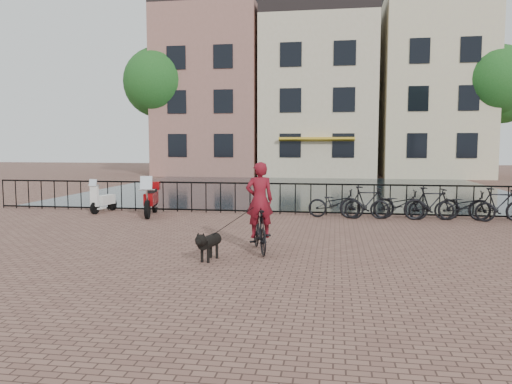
# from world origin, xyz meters

# --- Properties ---
(ground) EXTENTS (100.00, 100.00, 0.00)m
(ground) POSITION_xyz_m (0.00, 0.00, 0.00)
(ground) COLOR brown
(ground) RESTS_ON ground
(canal_water) EXTENTS (20.00, 20.00, 0.00)m
(canal_water) POSITION_xyz_m (0.00, 17.30, 0.00)
(canal_water) COLOR black
(canal_water) RESTS_ON ground
(railing) EXTENTS (20.00, 0.05, 1.02)m
(railing) POSITION_xyz_m (0.00, 8.00, 0.50)
(railing) COLOR black
(railing) RESTS_ON ground
(canal_house_left) EXTENTS (7.50, 9.00, 12.80)m
(canal_house_left) POSITION_xyz_m (-7.50, 30.00, 6.40)
(canal_house_left) COLOR #8D5F52
(canal_house_left) RESTS_ON ground
(canal_house_mid) EXTENTS (8.00, 9.50, 11.80)m
(canal_house_mid) POSITION_xyz_m (0.50, 30.00, 5.90)
(canal_house_mid) COLOR #C2B492
(canal_house_mid) RESTS_ON ground
(canal_house_right) EXTENTS (7.00, 9.00, 13.30)m
(canal_house_right) POSITION_xyz_m (8.50, 30.00, 6.65)
(canal_house_right) COLOR beige
(canal_house_right) RESTS_ON ground
(tree_far_left) EXTENTS (5.04, 5.04, 9.27)m
(tree_far_left) POSITION_xyz_m (-11.00, 27.00, 6.73)
(tree_far_left) COLOR black
(tree_far_left) RESTS_ON ground
(tree_far_right) EXTENTS (4.76, 4.76, 8.76)m
(tree_far_right) POSITION_xyz_m (12.00, 27.00, 6.35)
(tree_far_right) COLOR black
(tree_far_right) RESTS_ON ground
(cyclist) EXTENTS (0.93, 1.70, 2.23)m
(cyclist) POSITION_xyz_m (0.21, 2.18, 0.85)
(cyclist) COLOR black
(cyclist) RESTS_ON ground
(dog) EXTENTS (0.45, 0.93, 0.60)m
(dog) POSITION_xyz_m (-0.65, 1.27, 0.30)
(dog) COLOR black
(dog) RESTS_ON ground
(motorcycle) EXTENTS (0.82, 1.94, 1.35)m
(motorcycle) POSITION_xyz_m (-4.04, 6.99, 0.67)
(motorcycle) COLOR #980B0E
(motorcycle) RESTS_ON ground
(scooter) EXTENTS (0.55, 1.31, 1.17)m
(scooter) POSITION_xyz_m (-5.92, 7.51, 0.59)
(scooter) COLOR white
(scooter) RESTS_ON ground
(parked_bike_0) EXTENTS (1.78, 0.83, 0.90)m
(parked_bike_0) POSITION_xyz_m (1.80, 7.40, 0.45)
(parked_bike_0) COLOR black
(parked_bike_0) RESTS_ON ground
(parked_bike_1) EXTENTS (1.71, 0.65, 1.00)m
(parked_bike_1) POSITION_xyz_m (2.75, 7.40, 0.50)
(parked_bike_1) COLOR black
(parked_bike_1) RESTS_ON ground
(parked_bike_2) EXTENTS (1.73, 0.63, 0.90)m
(parked_bike_2) POSITION_xyz_m (3.70, 7.40, 0.45)
(parked_bike_2) COLOR black
(parked_bike_2) RESTS_ON ground
(parked_bike_3) EXTENTS (1.71, 0.68, 1.00)m
(parked_bike_3) POSITION_xyz_m (4.65, 7.40, 0.50)
(parked_bike_3) COLOR black
(parked_bike_3) RESTS_ON ground
(parked_bike_4) EXTENTS (1.78, 0.81, 0.90)m
(parked_bike_4) POSITION_xyz_m (5.60, 7.40, 0.45)
(parked_bike_4) COLOR black
(parked_bike_4) RESTS_ON ground
(parked_bike_5) EXTENTS (1.71, 0.71, 1.00)m
(parked_bike_5) POSITION_xyz_m (6.55, 7.40, 0.50)
(parked_bike_5) COLOR black
(parked_bike_5) RESTS_ON ground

